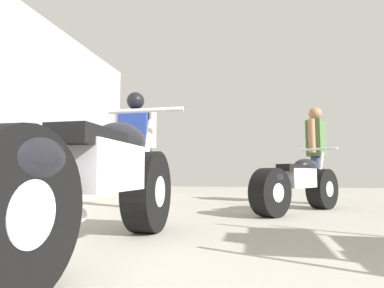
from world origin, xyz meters
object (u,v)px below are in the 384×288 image
(motorcycle_black_naked, at_px, (297,185))
(mechanic_with_helmet, at_px, (135,138))
(mechanic_in_blue, at_px, (316,149))
(motorcycle_maroon_cruiser, at_px, (101,183))

(motorcycle_black_naked, relative_size, mechanic_with_helmet, 0.93)
(mechanic_in_blue, height_order, mechanic_with_helmet, mechanic_with_helmet)
(mechanic_with_helmet, bearing_deg, mechanic_in_blue, 23.44)
(mechanic_in_blue, bearing_deg, motorcycle_maroon_cruiser, -116.03)
(mechanic_in_blue, relative_size, mechanic_with_helmet, 0.94)
(motorcycle_black_naked, bearing_deg, mechanic_with_helmet, 175.70)
(motorcycle_maroon_cruiser, xyz_separation_m, mechanic_with_helmet, (-0.90, 2.73, 0.61))
(motorcycle_maroon_cruiser, xyz_separation_m, mechanic_in_blue, (1.93, 3.95, 0.48))
(motorcycle_maroon_cruiser, bearing_deg, motorcycle_black_naked, 60.51)
(motorcycle_maroon_cruiser, distance_m, mechanic_with_helmet, 2.94)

